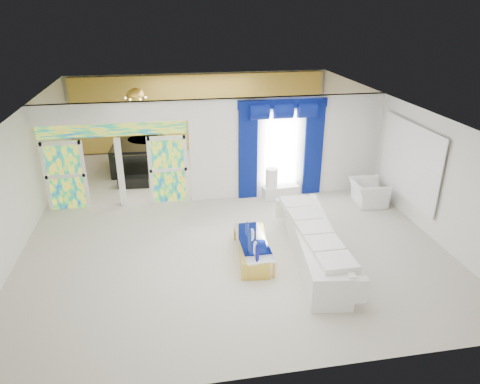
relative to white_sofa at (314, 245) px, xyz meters
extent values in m
plane|color=#B7AF9E|center=(-1.72, 2.82, -0.37)|extent=(12.00, 12.00, 0.00)
cube|color=white|center=(0.43, 3.82, 1.13)|extent=(5.70, 0.18, 3.00)
cube|color=white|center=(-4.57, 3.82, 2.36)|extent=(4.30, 0.18, 0.55)
cube|color=#994C3F|center=(-6.00, 3.82, 0.63)|extent=(0.95, 0.04, 2.00)
cube|color=#994C3F|center=(-3.15, 3.82, 0.63)|extent=(0.95, 0.04, 2.00)
cube|color=#994C3F|center=(-4.57, 3.82, 1.88)|extent=(4.00, 0.05, 0.35)
cube|color=white|center=(0.18, 3.72, 1.08)|extent=(1.00, 0.02, 2.30)
cube|color=#03124A|center=(-0.82, 3.69, 1.03)|extent=(0.55, 0.10, 2.80)
cube|color=#03124A|center=(1.18, 3.69, 1.03)|extent=(0.55, 0.10, 2.80)
cube|color=#03124A|center=(0.18, 3.69, 2.45)|extent=(2.60, 0.12, 0.25)
cube|color=white|center=(3.22, 1.82, 1.18)|extent=(0.04, 2.70, 1.90)
cube|color=gold|center=(-1.72, 8.72, 1.13)|extent=(9.70, 0.12, 2.90)
cube|color=white|center=(0.00, 0.00, 0.00)|extent=(1.32, 3.92, 0.73)
cube|color=gold|center=(-1.35, 0.30, -0.16)|extent=(0.86, 1.92, 0.41)
cube|color=silver|center=(0.16, 3.50, -0.18)|extent=(1.14, 0.47, 0.37)
cylinder|color=silver|center=(-0.14, 3.50, 0.29)|extent=(0.36, 0.36, 0.58)
imported|color=white|center=(2.58, 2.66, -0.02)|extent=(1.01, 1.13, 0.69)
cube|color=black|center=(-4.26, 6.74, 0.11)|extent=(1.57, 1.99, 0.96)
cube|color=black|center=(-4.26, 5.14, -0.20)|extent=(1.00, 0.45, 0.33)
cube|color=tan|center=(-6.25, 5.44, 0.06)|extent=(0.70, 0.66, 0.85)
sphere|color=gold|center=(-4.02, 6.22, 2.28)|extent=(0.60, 0.60, 0.60)
cylinder|color=navy|center=(-1.42, 0.36, 0.18)|extent=(0.08, 0.08, 0.26)
cylinder|color=white|center=(-1.36, -0.01, 0.11)|extent=(0.10, 0.10, 0.13)
cylinder|color=navy|center=(-1.38, 0.91, 0.12)|extent=(0.08, 0.08, 0.16)
cylinder|color=white|center=(-1.31, 0.60, 0.10)|extent=(0.11, 0.11, 0.11)
cylinder|color=navy|center=(-1.36, -0.22, 0.14)|extent=(0.09, 0.09, 0.19)
camera|label=1|loc=(-3.15, -8.22, 5.07)|focal=32.67mm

